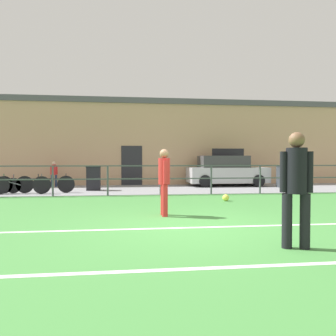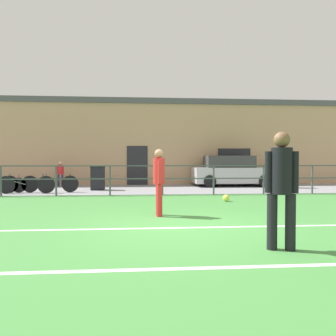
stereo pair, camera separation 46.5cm
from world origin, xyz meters
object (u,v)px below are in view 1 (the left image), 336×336
(soccer_ball_match, at_px, (226,198))
(parked_car_red, at_px, (226,171))
(player_striker, at_px, (164,178))
(bicycle_parked_0, at_px, (21,185))
(player_goalkeeper, at_px, (296,183))
(bicycle_parked_2, at_px, (45,184))
(trash_bin_1, at_px, (283,176))
(spectator_child, at_px, (54,172))
(trash_bin_0, at_px, (94,178))

(soccer_ball_match, xyz_separation_m, parked_car_red, (1.85, 6.00, 0.64))
(player_striker, relative_size, soccer_ball_match, 7.38)
(player_striker, relative_size, bicycle_parked_0, 0.72)
(player_striker, height_order, soccer_ball_match, player_striker)
(player_goalkeeper, xyz_separation_m, bicycle_parked_2, (-5.85, 9.00, -0.63))
(player_striker, xyz_separation_m, trash_bin_1, (6.62, 7.22, -0.35))
(soccer_ball_match, xyz_separation_m, trash_bin_1, (4.30, 4.65, 0.45))
(bicycle_parked_0, relative_size, bicycle_parked_2, 0.98)
(bicycle_parked_0, bearing_deg, player_goalkeeper, -52.29)
(spectator_child, bearing_deg, soccer_ball_match, 125.03)
(bicycle_parked_0, bearing_deg, spectator_child, 81.54)
(soccer_ball_match, bearing_deg, player_goalkeeper, -96.53)
(trash_bin_1, bearing_deg, parked_car_red, 151.12)
(bicycle_parked_0, bearing_deg, parked_car_red, 18.62)
(player_goalkeeper, distance_m, bicycle_parked_0, 10.93)
(soccer_ball_match, distance_m, trash_bin_0, 6.33)
(soccer_ball_match, height_order, trash_bin_1, trash_bin_1)
(bicycle_parked_0, distance_m, trash_bin_0, 2.96)
(spectator_child, distance_m, parked_car_red, 8.67)
(player_goalkeeper, relative_size, soccer_ball_match, 8.12)
(player_goalkeeper, distance_m, spectator_child, 13.53)
(player_goalkeeper, bearing_deg, bicycle_parked_2, 137.78)
(parked_car_red, height_order, bicycle_parked_2, parked_car_red)
(player_striker, bearing_deg, player_goalkeeper, 26.02)
(soccer_ball_match, relative_size, trash_bin_0, 0.20)
(trash_bin_1, bearing_deg, bicycle_parked_2, -172.80)
(player_striker, height_order, spectator_child, player_striker)
(trash_bin_0, bearing_deg, bicycle_parked_2, -152.44)
(player_goalkeeper, distance_m, soccer_ball_match, 5.83)
(player_striker, xyz_separation_m, parked_car_red, (4.17, 8.57, -0.16))
(soccer_ball_match, bearing_deg, trash_bin_1, 47.24)
(bicycle_parked_0, height_order, trash_bin_1, trash_bin_1)
(player_goalkeeper, bearing_deg, trash_bin_0, 126.86)
(parked_car_red, distance_m, trash_bin_1, 2.81)
(parked_car_red, bearing_deg, trash_bin_1, -28.88)
(soccer_ball_match, relative_size, bicycle_parked_2, 0.10)
(player_striker, distance_m, bicycle_parked_2, 7.21)
(soccer_ball_match, height_order, bicycle_parked_0, bicycle_parked_0)
(player_goalkeeper, height_order, trash_bin_0, player_goalkeeper)
(player_goalkeeper, relative_size, bicycle_parked_2, 0.77)
(player_goalkeeper, xyz_separation_m, trash_bin_1, (4.95, 10.37, -0.45))
(player_striker, xyz_separation_m, trash_bin_0, (-2.36, 6.80, -0.35))
(trash_bin_1, bearing_deg, trash_bin_0, -177.33)
(trash_bin_0, distance_m, trash_bin_1, 9.00)
(bicycle_parked_2, bearing_deg, trash_bin_1, 7.20)
(parked_car_red, height_order, trash_bin_1, parked_car_red)
(soccer_ball_match, height_order, bicycle_parked_2, bicycle_parked_2)
(soccer_ball_match, bearing_deg, parked_car_red, 72.90)
(trash_bin_1, bearing_deg, player_goalkeeper, -115.53)
(trash_bin_1, bearing_deg, spectator_child, 171.42)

